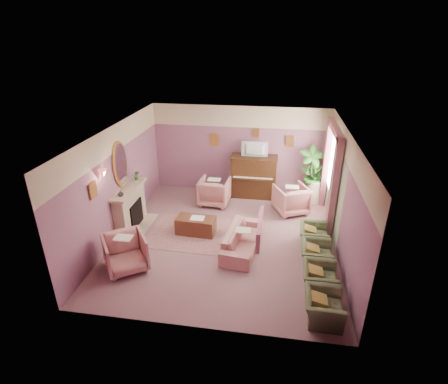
# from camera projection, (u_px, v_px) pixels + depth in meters

# --- Properties ---
(floor) EXTENTS (5.50, 6.00, 0.01)m
(floor) POSITION_uv_depth(u_px,v_px,m) (225.00, 238.00, 8.97)
(floor) COLOR #885D62
(floor) RESTS_ON ground
(ceiling) EXTENTS (5.50, 6.00, 0.01)m
(ceiling) POSITION_uv_depth(u_px,v_px,m) (225.00, 132.00, 7.80)
(ceiling) COLOR silver
(ceiling) RESTS_ON wall_back
(wall_back) EXTENTS (5.50, 0.02, 2.80)m
(wall_back) POSITION_uv_depth(u_px,v_px,m) (239.00, 150.00, 11.07)
(wall_back) COLOR #724B69
(wall_back) RESTS_ON floor
(wall_front) EXTENTS (5.50, 0.02, 2.80)m
(wall_front) POSITION_uv_depth(u_px,v_px,m) (197.00, 264.00, 5.70)
(wall_front) COLOR #724B69
(wall_front) RESTS_ON floor
(wall_left) EXTENTS (0.02, 6.00, 2.80)m
(wall_left) POSITION_uv_depth(u_px,v_px,m) (117.00, 182.00, 8.77)
(wall_left) COLOR #724B69
(wall_left) RESTS_ON floor
(wall_right) EXTENTS (0.02, 6.00, 2.80)m
(wall_right) POSITION_uv_depth(u_px,v_px,m) (343.00, 197.00, 8.00)
(wall_right) COLOR #724B69
(wall_right) RESTS_ON floor
(picture_rail_band) EXTENTS (5.50, 0.01, 0.65)m
(picture_rail_band) POSITION_uv_depth(u_px,v_px,m) (240.00, 117.00, 10.61)
(picture_rail_band) COLOR beige
(picture_rail_band) RESTS_ON wall_back
(stripe_panel) EXTENTS (0.01, 3.00, 2.15)m
(stripe_panel) POSITION_uv_depth(u_px,v_px,m) (334.00, 187.00, 9.30)
(stripe_panel) COLOR #99A987
(stripe_panel) RESTS_ON wall_right
(fireplace_surround) EXTENTS (0.30, 1.40, 1.10)m
(fireplace_surround) POSITION_uv_depth(u_px,v_px,m) (130.00, 209.00, 9.29)
(fireplace_surround) COLOR tan
(fireplace_surround) RESTS_ON floor
(fireplace_inset) EXTENTS (0.18, 0.72, 0.68)m
(fireplace_inset) POSITION_uv_depth(u_px,v_px,m) (134.00, 214.00, 9.34)
(fireplace_inset) COLOR black
(fireplace_inset) RESTS_ON floor
(fire_ember) EXTENTS (0.06, 0.54, 0.10)m
(fire_ember) POSITION_uv_depth(u_px,v_px,m) (136.00, 220.00, 9.41)
(fire_ember) COLOR #E94707
(fire_ember) RESTS_ON floor
(mantel_shelf) EXTENTS (0.40, 1.55, 0.07)m
(mantel_shelf) POSITION_uv_depth(u_px,v_px,m) (129.00, 189.00, 9.04)
(mantel_shelf) COLOR tan
(mantel_shelf) RESTS_ON fireplace_surround
(hearth) EXTENTS (0.55, 1.50, 0.02)m
(hearth) POSITION_uv_depth(u_px,v_px,m) (139.00, 227.00, 9.49)
(hearth) COLOR tan
(hearth) RESTS_ON floor
(mirror_frame) EXTENTS (0.04, 0.72, 1.20)m
(mirror_frame) POSITION_uv_depth(u_px,v_px,m) (120.00, 164.00, 8.78)
(mirror_frame) COLOR gold
(mirror_frame) RESTS_ON wall_left
(mirror_glass) EXTENTS (0.01, 0.60, 1.06)m
(mirror_glass) POSITION_uv_depth(u_px,v_px,m) (121.00, 164.00, 8.77)
(mirror_glass) COLOR silver
(mirror_glass) RESTS_ON wall_left
(sconce_shade) EXTENTS (0.20, 0.20, 0.16)m
(sconce_shade) POSITION_uv_depth(u_px,v_px,m) (103.00, 173.00, 7.75)
(sconce_shade) COLOR #F77C64
(sconce_shade) RESTS_ON wall_left
(piano) EXTENTS (1.40, 0.60, 1.30)m
(piano) POSITION_uv_depth(u_px,v_px,m) (254.00, 177.00, 11.03)
(piano) COLOR #3A2010
(piano) RESTS_ON floor
(piano_keyshelf) EXTENTS (1.30, 0.12, 0.06)m
(piano_keyshelf) POSITION_uv_depth(u_px,v_px,m) (253.00, 179.00, 10.69)
(piano_keyshelf) COLOR #3A2010
(piano_keyshelf) RESTS_ON piano
(piano_keys) EXTENTS (1.20, 0.08, 0.02)m
(piano_keys) POSITION_uv_depth(u_px,v_px,m) (253.00, 178.00, 10.67)
(piano_keys) COLOR beige
(piano_keys) RESTS_ON piano
(piano_top) EXTENTS (1.45, 0.65, 0.04)m
(piano_top) POSITION_uv_depth(u_px,v_px,m) (254.00, 157.00, 10.75)
(piano_top) COLOR #3A2010
(piano_top) RESTS_ON piano
(television) EXTENTS (0.80, 0.12, 0.48)m
(television) POSITION_uv_depth(u_px,v_px,m) (255.00, 149.00, 10.59)
(television) COLOR black
(television) RESTS_ON piano
(print_back_left) EXTENTS (0.30, 0.03, 0.38)m
(print_back_left) POSITION_uv_depth(u_px,v_px,m) (214.00, 140.00, 11.02)
(print_back_left) COLOR gold
(print_back_left) RESTS_ON wall_back
(print_back_right) EXTENTS (0.26, 0.03, 0.34)m
(print_back_right) POSITION_uv_depth(u_px,v_px,m) (290.00, 141.00, 10.66)
(print_back_right) COLOR gold
(print_back_right) RESTS_ON wall_back
(print_back_mid) EXTENTS (0.22, 0.03, 0.26)m
(print_back_mid) POSITION_uv_depth(u_px,v_px,m) (256.00, 133.00, 10.71)
(print_back_mid) COLOR gold
(print_back_mid) RESTS_ON wall_back
(print_left_wall) EXTENTS (0.03, 0.28, 0.36)m
(print_left_wall) POSITION_uv_depth(u_px,v_px,m) (93.00, 190.00, 7.56)
(print_left_wall) COLOR gold
(print_left_wall) RESTS_ON wall_left
(window_blind) EXTENTS (0.03, 1.40, 1.80)m
(window_blind) POSITION_uv_depth(u_px,v_px,m) (334.00, 161.00, 9.27)
(window_blind) COLOR silver
(window_blind) RESTS_ON wall_right
(curtain_left) EXTENTS (0.16, 0.34, 2.60)m
(curtain_left) POSITION_uv_depth(u_px,v_px,m) (334.00, 189.00, 8.62)
(curtain_left) COLOR #A15765
(curtain_left) RESTS_ON floor
(curtain_right) EXTENTS (0.16, 0.34, 2.60)m
(curtain_right) POSITION_uv_depth(u_px,v_px,m) (326.00, 163.00, 10.27)
(curtain_right) COLOR #A15765
(curtain_right) RESTS_ON floor
(pelmet) EXTENTS (0.16, 2.20, 0.16)m
(pelmet) POSITION_uv_depth(u_px,v_px,m) (336.00, 129.00, 8.92)
(pelmet) COLOR #A15765
(pelmet) RESTS_ON wall_right
(mantel_plant) EXTENTS (0.16, 0.16, 0.28)m
(mantel_plant) POSITION_uv_depth(u_px,v_px,m) (136.00, 175.00, 9.46)
(mantel_plant) COLOR #327829
(mantel_plant) RESTS_ON mantel_shelf
(mantel_vase) EXTENTS (0.16, 0.16, 0.16)m
(mantel_vase) POSITION_uv_depth(u_px,v_px,m) (120.00, 194.00, 8.55)
(mantel_vase) COLOR beige
(mantel_vase) RESTS_ON mantel_shelf
(area_rug) EXTENTS (2.56, 1.88, 0.01)m
(area_rug) POSITION_uv_depth(u_px,v_px,m) (198.00, 233.00, 9.18)
(area_rug) COLOR #9B6662
(area_rug) RESTS_ON floor
(coffee_table) EXTENTS (1.03, 0.57, 0.45)m
(coffee_table) POSITION_uv_depth(u_px,v_px,m) (196.00, 225.00, 9.13)
(coffee_table) COLOR #552D1B
(coffee_table) RESTS_ON floor
(table_paper) EXTENTS (0.35, 0.28, 0.01)m
(table_paper) POSITION_uv_depth(u_px,v_px,m) (197.00, 218.00, 9.02)
(table_paper) COLOR white
(table_paper) RESTS_ON coffee_table
(sofa) EXTENTS (0.61, 1.82, 0.74)m
(sofa) POSITION_uv_depth(u_px,v_px,m) (243.00, 235.00, 8.41)
(sofa) COLOR tan
(sofa) RESTS_ON floor
(sofa_throw) EXTENTS (0.09, 1.38, 0.51)m
(sofa_throw) POSITION_uv_depth(u_px,v_px,m) (260.00, 229.00, 8.26)
(sofa_throw) COLOR #A15765
(sofa_throw) RESTS_ON sofa
(floral_armchair_left) EXTENTS (0.86, 0.86, 0.90)m
(floral_armchair_left) POSITION_uv_depth(u_px,v_px,m) (214.00, 190.00, 10.60)
(floral_armchair_left) COLOR tan
(floral_armchair_left) RESTS_ON floor
(floral_armchair_right) EXTENTS (0.86, 0.86, 0.90)m
(floral_armchair_right) POSITION_uv_depth(u_px,v_px,m) (291.00, 198.00, 10.11)
(floral_armchair_right) COLOR tan
(floral_armchair_right) RESTS_ON floor
(floral_armchair_front) EXTENTS (0.86, 0.86, 0.90)m
(floral_armchair_front) POSITION_uv_depth(u_px,v_px,m) (125.00, 251.00, 7.67)
(floral_armchair_front) COLOR tan
(floral_armchair_front) RESTS_ON floor
(olive_chair_a) EXTENTS (0.56, 0.80, 0.69)m
(olive_chair_a) POSITION_uv_depth(u_px,v_px,m) (324.00, 303.00, 6.35)
(olive_chair_a) COLOR #515F39
(olive_chair_a) RESTS_ON floor
(olive_chair_b) EXTENTS (0.56, 0.80, 0.69)m
(olive_chair_b) POSITION_uv_depth(u_px,v_px,m) (320.00, 275.00, 7.09)
(olive_chair_b) COLOR #515F39
(olive_chair_b) RESTS_ON floor
(olive_chair_c) EXTENTS (0.56, 0.80, 0.69)m
(olive_chair_c) POSITION_uv_depth(u_px,v_px,m) (316.00, 252.00, 7.82)
(olive_chair_c) COLOR #515F39
(olive_chair_c) RESTS_ON floor
(olive_chair_d) EXTENTS (0.56, 0.80, 0.69)m
(olive_chair_d) POSITION_uv_depth(u_px,v_px,m) (314.00, 233.00, 8.56)
(olive_chair_d) COLOR #515F39
(olive_chair_d) RESTS_ON floor
(side_table) EXTENTS (0.52, 0.52, 0.70)m
(side_table) POSITION_uv_depth(u_px,v_px,m) (314.00, 191.00, 10.81)
(side_table) COLOR #EAE5C6
(side_table) RESTS_ON floor
(side_plant_big) EXTENTS (0.30, 0.30, 0.34)m
(side_plant_big) POSITION_uv_depth(u_px,v_px,m) (316.00, 175.00, 10.60)
(side_plant_big) COLOR #327829
(side_plant_big) RESTS_ON side_table
(side_plant_small) EXTENTS (0.16, 0.16, 0.28)m
(side_plant_small) POSITION_uv_depth(u_px,v_px,m) (320.00, 177.00, 10.50)
(side_plant_small) COLOR #327829
(side_plant_small) RESTS_ON side_table
(palm_pot) EXTENTS (0.34, 0.34, 0.34)m
(palm_pot) POSITION_uv_depth(u_px,v_px,m) (308.00, 196.00, 10.90)
(palm_pot) COLOR brown
(palm_pot) RESTS_ON floor
(palm_plant) EXTENTS (0.76, 0.76, 1.44)m
(palm_plant) POSITION_uv_depth(u_px,v_px,m) (311.00, 169.00, 10.53)
(palm_plant) COLOR #327829
(palm_plant) RESTS_ON palm_pot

